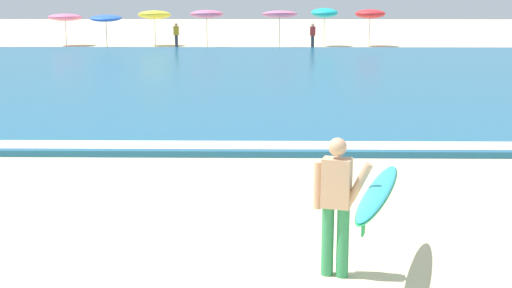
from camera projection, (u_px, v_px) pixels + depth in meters
ground_plane at (189, 251)px, 9.29m from camera, size 160.00×160.00×0.00m
sea at (241, 76)px, 28.14m from camera, size 120.00×28.00×0.14m
surf_foam at (219, 145)px, 15.04m from camera, size 120.00×0.82×0.01m
surfer_with_board at (356, 197)px, 8.19m from camera, size 1.29×2.70×1.73m
beach_umbrella_0 at (65, 17)px, 44.22m from camera, size 2.14×2.16×2.09m
beach_umbrella_1 at (106, 18)px, 42.15m from camera, size 1.93×1.95×2.08m
beach_umbrella_2 at (154, 15)px, 44.12m from camera, size 2.09×2.12×2.31m
beach_umbrella_3 at (207, 14)px, 42.42m from camera, size 2.02×2.04×2.37m
beach_umbrella_4 at (280, 14)px, 42.09m from camera, size 2.13×2.15×2.37m
beach_umbrella_5 at (324, 13)px, 43.72m from camera, size 1.71×1.74×2.44m
beach_umbrella_6 at (370, 14)px, 43.68m from camera, size 1.91×1.92×2.35m
beachgoer_near_row_left at (176, 35)px, 41.94m from camera, size 0.32×0.20×1.58m
beachgoer_near_row_mid at (313, 35)px, 41.49m from camera, size 0.32×0.20×1.58m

